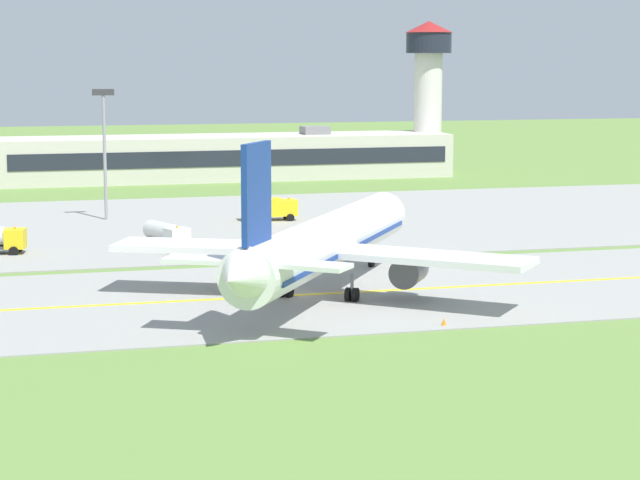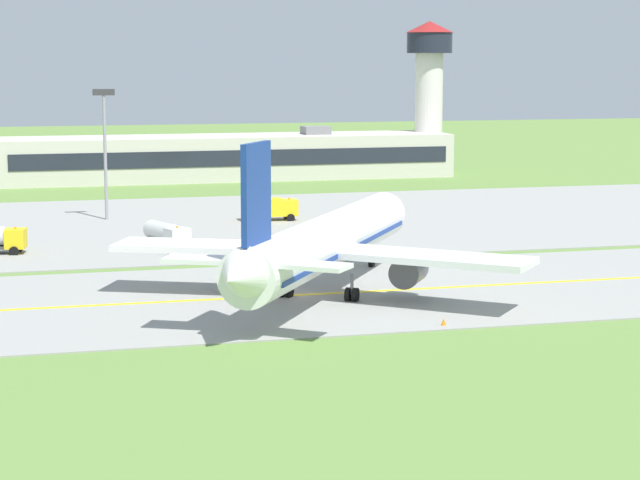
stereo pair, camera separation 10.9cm
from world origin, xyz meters
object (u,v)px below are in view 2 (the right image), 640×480
at_px(service_truck_baggage, 166,235).
at_px(airplane_lead, 325,243).
at_px(control_tower, 429,81).
at_px(service_truck_fuel, 270,208).
at_px(apron_light_mast, 105,137).

bearing_deg(service_truck_baggage, airplane_lead, -71.17).
bearing_deg(service_truck_baggage, control_tower, 53.34).
distance_m(airplane_lead, service_truck_baggage, 26.96).
bearing_deg(service_truck_fuel, apron_light_mast, 162.60).
height_order(control_tower, apron_light_mast, control_tower).
bearing_deg(apron_light_mast, control_tower, 39.62).
height_order(airplane_lead, control_tower, control_tower).
bearing_deg(service_truck_fuel, control_tower, 53.81).
distance_m(airplane_lead, apron_light_mast, 50.68).
bearing_deg(airplane_lead, service_truck_baggage, 108.83).
bearing_deg(apron_light_mast, service_truck_fuel, -17.40).
bearing_deg(airplane_lead, apron_light_mast, 104.04).
xyz_separation_m(service_truck_baggage, control_tower, (51.31, 68.94, 13.06)).
distance_m(airplane_lead, control_tower, 104.06).
height_order(service_truck_baggage, apron_light_mast, apron_light_mast).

